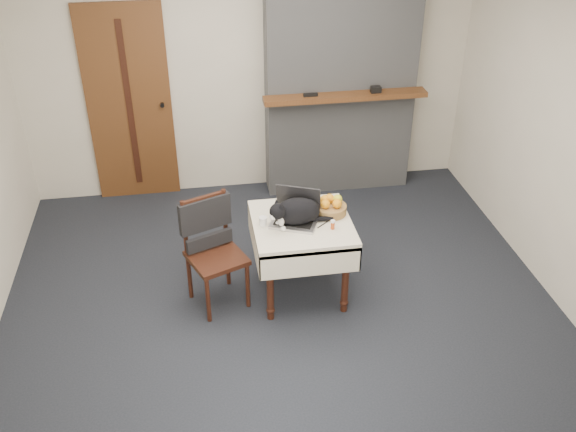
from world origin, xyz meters
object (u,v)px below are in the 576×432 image
object	(u,v)px
side_table	(302,233)
cream_jar	(263,221)
cat	(298,211)
pill_bottle	(333,225)
door	(130,105)
fruit_basket	(331,207)
laptop	(296,213)
chair	(210,236)

from	to	relation	value
side_table	cream_jar	size ratio (longest dim) A/B	10.76
cat	pill_bottle	size ratio (longest dim) A/B	7.09
door	cat	distance (m)	2.38
pill_bottle	fruit_basket	bearing A→B (deg)	81.58
side_table	cat	world-z (taller)	cat
laptop	cat	xyz separation A→B (m)	(0.01, -0.05, 0.04)
side_table	chair	distance (m)	0.73
cat	pill_bottle	world-z (taller)	cat
door	chair	size ratio (longest dim) A/B	2.15
side_table	cream_jar	xyz separation A→B (m)	(-0.31, -0.01, 0.15)
cat	cream_jar	xyz separation A→B (m)	(-0.28, 0.01, -0.07)
side_table	pill_bottle	distance (m)	0.30
door	cat	xyz separation A→B (m)	(1.36, -1.94, -0.19)
pill_bottle	fruit_basket	distance (m)	0.24
cream_jar	side_table	bearing A→B (deg)	1.52
door	fruit_basket	world-z (taller)	door
door	side_table	xyz separation A→B (m)	(1.39, -1.92, -0.41)
laptop	fruit_basket	distance (m)	0.30
side_table	pill_bottle	xyz separation A→B (m)	(0.22, -0.14, 0.15)
laptop	fruit_basket	bearing A→B (deg)	34.44
fruit_basket	chair	xyz separation A→B (m)	(-0.98, -0.03, -0.17)
chair	cat	bearing A→B (deg)	-29.26
pill_bottle	side_table	bearing A→B (deg)	146.19
chair	cream_jar	bearing A→B (deg)	-32.03
door	fruit_basket	size ratio (longest dim) A/B	7.84
laptop	cream_jar	size ratio (longest dim) A/B	6.17
cat	cream_jar	world-z (taller)	cat
cream_jar	pill_bottle	size ratio (longest dim) A/B	0.97
laptop	chair	world-z (taller)	laptop
door	side_table	world-z (taller)	door
cream_jar	fruit_basket	distance (m)	0.57
cat	chair	size ratio (longest dim) A/B	0.57
cream_jar	fruit_basket	bearing A→B (deg)	9.87
cream_jar	laptop	bearing A→B (deg)	8.22
door	cat	bearing A→B (deg)	-55.10
laptop	cream_jar	world-z (taller)	laptop
door	pill_bottle	xyz separation A→B (m)	(1.61, -2.07, -0.26)
laptop	chair	bearing A→B (deg)	-159.61
cream_jar	fruit_basket	size ratio (longest dim) A/B	0.28
chair	fruit_basket	bearing A→B (deg)	-20.81
door	fruit_basket	bearing A→B (deg)	-48.16
laptop	pill_bottle	size ratio (longest dim) A/B	5.97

